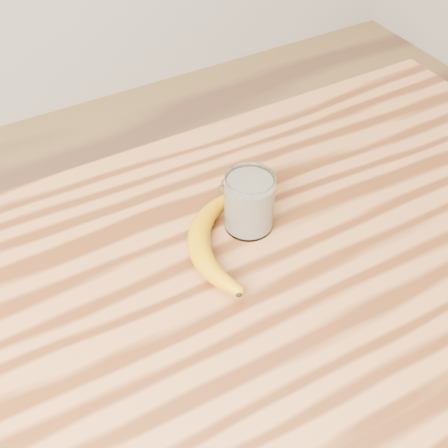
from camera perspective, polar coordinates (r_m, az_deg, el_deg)
table at (r=1.01m, az=5.10°, el=-9.97°), size 1.20×0.80×0.90m
smoothie_glass at (r=0.95m, az=2.33°, el=1.95°), size 0.08×0.08×0.10m
banana at (r=0.93m, az=-2.38°, el=-1.80°), size 0.22×0.31×0.04m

